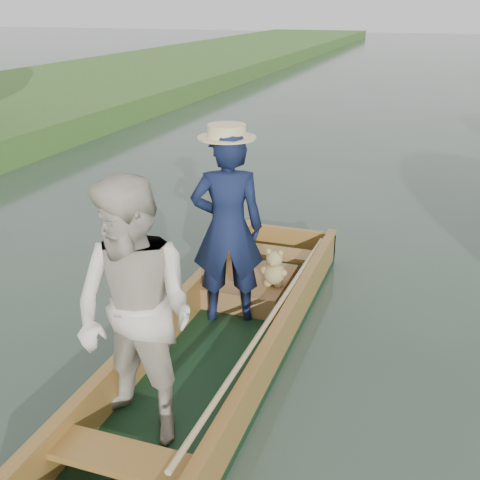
% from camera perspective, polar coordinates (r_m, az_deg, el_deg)
% --- Properties ---
extents(ground, '(120.00, 120.00, 0.00)m').
position_cam_1_polar(ground, '(5.40, -2.15, -11.66)').
color(ground, '#283D30').
rests_on(ground, ground).
extents(punt, '(1.23, 5.00, 1.98)m').
position_cam_1_polar(punt, '(4.87, -4.50, -5.84)').
color(punt, black).
rests_on(punt, ground).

